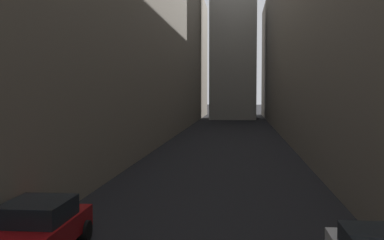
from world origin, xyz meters
name	(u,v)px	position (x,y,z in m)	size (l,w,h in m)	color
ground_plane	(226,144)	(0.00, 48.00, 0.00)	(264.00, 264.00, 0.00)	black
building_block_left	(104,26)	(-11.43, 50.00, 10.79)	(11.87, 108.00, 21.58)	#756B5B
building_block_right	(354,29)	(11.27, 50.00, 10.20)	(11.54, 108.00, 20.40)	#60594F
parked_car_left_third	(38,228)	(-4.40, 18.79, 0.80)	(2.04, 4.32, 1.56)	maroon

